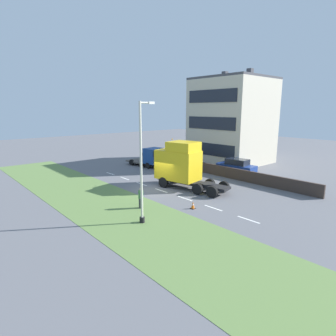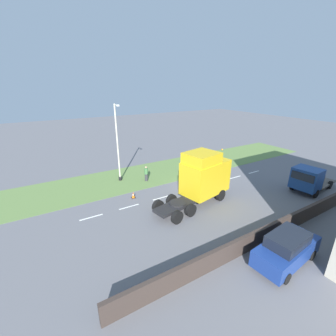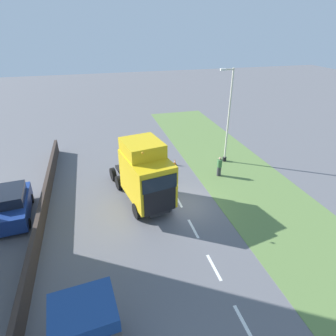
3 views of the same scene
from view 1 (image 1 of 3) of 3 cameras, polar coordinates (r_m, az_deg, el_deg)
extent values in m
plane|color=slate|center=(27.48, -2.32, -4.30)|extent=(120.00, 120.00, 0.00)
cube|color=#607F42|center=(24.34, -13.44, -6.77)|extent=(7.00, 44.00, 0.01)
cube|color=white|center=(20.93, 16.03, -10.05)|extent=(0.16, 1.80, 0.00)
cube|color=white|center=(22.67, 9.17, -8.00)|extent=(0.16, 1.80, 0.00)
cube|color=white|center=(24.70, 3.42, -6.19)|extent=(0.16, 1.80, 0.00)
cube|color=white|center=(26.96, -1.38, -4.61)|extent=(0.16, 1.80, 0.00)
cube|color=white|center=(29.40, -5.39, -3.26)|extent=(0.16, 1.80, 0.00)
cube|color=white|center=(31.97, -8.77, -2.11)|extent=(0.16, 1.80, 0.00)
cube|color=white|center=(34.64, -11.63, -1.12)|extent=(0.16, 1.80, 0.00)
cube|color=#382D28|center=(33.55, 9.70, -0.39)|extent=(0.25, 24.00, 1.24)
cube|color=beige|center=(41.83, 12.89, 9.09)|extent=(9.39, 9.37, 11.65)
cube|color=#1E232D|center=(38.43, 8.49, 3.79)|extent=(0.08, 7.97, 1.63)
cube|color=#1E232D|center=(38.10, 8.65, 9.00)|extent=(0.08, 7.97, 1.63)
cube|color=#1E232D|center=(38.10, 8.82, 14.26)|extent=(0.08, 7.97, 1.63)
cube|color=#47474C|center=(41.99, 13.29, 17.25)|extent=(9.39, 9.37, 0.30)
cube|color=#47474C|center=(44.21, 11.49, 17.96)|extent=(0.70, 0.70, 1.10)
cube|color=#47474C|center=(41.78, 16.32, 18.10)|extent=(0.70, 0.70, 1.10)
cube|color=black|center=(27.31, 4.92, -2.99)|extent=(2.76, 7.67, 0.24)
cube|color=gold|center=(27.89, 2.05, 0.66)|extent=(3.21, 4.55, 2.88)
cube|color=black|center=(29.27, -1.31, -0.07)|extent=(2.07, 0.46, 1.62)
cube|color=black|center=(29.03, -1.32, 2.38)|extent=(2.20, 0.48, 0.92)
cube|color=gold|center=(27.22, 3.15, 4.41)|extent=(2.82, 3.09, 0.90)
sphere|color=orange|center=(28.80, 0.86, 5.88)|extent=(0.14, 0.14, 0.14)
cylinder|color=black|center=(26.41, 8.03, -3.17)|extent=(1.59, 1.59, 0.12)
cylinder|color=black|center=(27.95, -0.91, -2.91)|extent=(0.51, 1.08, 1.04)
cylinder|color=black|center=(29.70, 1.83, -2.02)|extent=(0.51, 1.08, 1.04)
cylinder|color=black|center=(25.74, 6.01, -4.27)|extent=(0.51, 1.08, 1.04)
cylinder|color=black|center=(27.63, 8.50, -3.21)|extent=(0.51, 1.08, 1.04)
cylinder|color=black|center=(25.02, 8.96, -4.84)|extent=(0.51, 1.08, 1.04)
cylinder|color=black|center=(26.96, 11.30, -3.70)|extent=(0.51, 1.08, 1.04)
cube|color=navy|center=(37.32, -2.92, 2.51)|extent=(2.47, 2.16, 2.01)
cube|color=black|center=(36.56, -1.84, 2.96)|extent=(2.01, 0.24, 0.72)
cube|color=#4C4742|center=(39.51, -5.70, 1.38)|extent=(2.64, 3.81, 0.18)
cube|color=#4C4742|center=(38.10, -3.98, 2.23)|extent=(2.29, 0.33, 1.40)
cylinder|color=black|center=(38.27, -1.76, 0.95)|extent=(0.32, 0.82, 0.80)
cylinder|color=black|center=(36.81, -4.08, 0.49)|extent=(0.32, 0.82, 0.80)
cylinder|color=black|center=(40.63, -5.10, 1.56)|extent=(0.32, 0.82, 0.80)
cylinder|color=black|center=(39.27, -7.40, 1.14)|extent=(0.32, 0.82, 0.80)
cube|color=navy|center=(33.97, 13.67, -0.13)|extent=(2.22, 4.65, 1.01)
cube|color=black|center=(33.76, 13.90, 1.24)|extent=(1.77, 2.60, 0.68)
cylinder|color=black|center=(34.09, 10.77, -0.75)|extent=(0.25, 0.65, 0.64)
cylinder|color=black|center=(35.52, 12.30, -0.31)|extent=(0.25, 0.65, 0.64)
cylinder|color=black|center=(32.64, 15.08, -1.52)|extent=(0.25, 0.65, 0.64)
cylinder|color=black|center=(34.14, 16.48, -1.02)|extent=(0.25, 0.65, 0.64)
cylinder|color=black|center=(19.67, -5.27, -10.44)|extent=(0.35, 0.35, 0.40)
cylinder|color=beige|center=(18.55, -5.50, 0.71)|extent=(0.16, 0.16, 8.16)
cylinder|color=beige|center=(18.47, -4.59, 13.09)|extent=(0.90, 0.11, 0.11)
cube|color=silver|center=(18.75, -3.46, 13.09)|extent=(0.44, 0.20, 0.16)
cylinder|color=#333338|center=(22.32, -5.52, -7.13)|extent=(0.34, 0.34, 0.81)
cylinder|color=#3F723F|center=(22.09, -5.55, -5.34)|extent=(0.39, 0.39, 0.64)
sphere|color=tan|center=(21.97, -5.58, -4.27)|extent=(0.22, 0.22, 0.22)
cube|color=black|center=(22.32, 5.06, -8.18)|extent=(0.36, 0.36, 0.03)
cone|color=orange|center=(22.22, 5.08, -7.48)|extent=(0.28, 0.28, 0.55)
cylinder|color=white|center=(22.21, 5.08, -7.42)|extent=(0.17, 0.17, 0.07)
camera|label=2|loc=(33.81, 36.78, 13.32)|focal=24.00mm
camera|label=3|loc=(41.99, -10.60, 16.68)|focal=30.00mm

